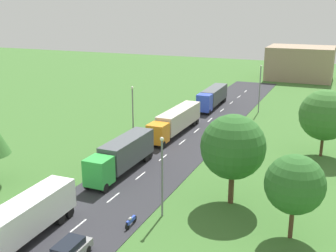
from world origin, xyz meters
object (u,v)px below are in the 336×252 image
lamppost_second (162,173)px  tree_oak (233,147)px  lamppost_fourth (260,86)px  lamppost_third (133,111)px  distant_building (300,63)px  car_second (68,252)px  tree_birch (325,115)px  motorcycle_courier (131,221)px  tree_maple (295,184)px  truck_lead (12,226)px  truck_second (122,154)px  truck_fourth (213,96)px  truck_third (176,120)px

lamppost_second → tree_oak: bearing=44.9°
lamppost_fourth → lamppost_third: bearing=-118.7°
lamppost_fourth → distant_building: lamppost_fourth is taller
lamppost_second → distant_building: 81.87m
car_second → tree_birch: bearing=63.4°
tree_birch → distant_building: (-9.18, 59.36, -1.19)m
lamppost_second → distant_building: distant_building is taller
lamppost_second → tree_oak: (5.08, 5.07, 1.49)m
car_second → motorcycle_courier: bearing=73.9°
motorcycle_courier → lamppost_third: (-10.83, 21.20, 3.89)m
motorcycle_courier → tree_maple: tree_maple is taller
car_second → tree_birch: (15.94, 31.80, 4.57)m
truck_lead → motorcycle_courier: truck_lead is taller
tree_birch → distant_building: 60.08m
truck_second → tree_birch: 25.65m
truck_fourth → tree_maple: bearing=-64.8°
car_second → truck_fourth: bearing=95.3°
truck_second → motorcycle_courier: size_ratio=6.22×
truck_fourth → tree_oak: 39.96m
truck_lead → lamppost_fourth: bearing=80.2°
truck_second → lamppost_second: (8.41, -7.70, 2.07)m
truck_lead → truck_third: 33.68m
truck_second → lamppost_fourth: bearing=75.6°
truck_third → tree_maple: tree_maple is taller
truck_lead → lamppost_fourth: 52.48m
lamppost_second → lamppost_fourth: bearing=89.4°
truck_third → tree_birch: 21.02m
truck_third → distant_building: (11.52, 57.74, 2.13)m
tree_maple → lamppost_second: bearing=-176.0°
motorcycle_courier → car_second: bearing=-106.1°
truck_third → truck_fourth: (-0.01, 18.44, 0.02)m
truck_third → lamppost_third: 7.47m
truck_second → distant_building: bearing=81.1°
lamppost_fourth → distant_building: (2.72, 39.77, -0.53)m
tree_maple → distant_building: size_ratio=0.44×
tree_oak → truck_third: bearing=125.3°
motorcycle_courier → lamppost_fourth: 45.14m
truck_second → tree_birch: bearing=35.4°
motorcycle_courier → lamppost_third: 24.12m
truck_fourth → tree_maple: (19.65, -41.73, 2.67)m
car_second → tree_maple: size_ratio=0.62×
motorcycle_courier → truck_lead: bearing=-135.1°
car_second → distant_building: bearing=85.8°
truck_second → lamppost_third: (-4.16, 10.65, 2.24)m
truck_lead → truck_third: truck_third is taller
truck_second → lamppost_second: 11.59m
motorcycle_courier → tree_maple: size_ratio=0.27×
truck_lead → car_second: size_ratio=3.06×
car_second → tree_birch: 35.86m
truck_fourth → tree_birch: bearing=-44.1°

